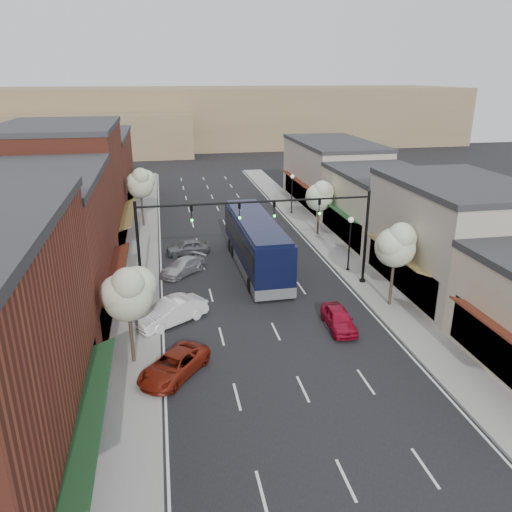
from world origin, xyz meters
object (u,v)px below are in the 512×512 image
tree_right_far (320,195)px  parked_car_d (188,247)px  parked_car_b (171,312)px  parked_car_c (183,266)px  signal_mast_left (174,235)px  tree_left_near (128,292)px  lamp_post_near (350,235)px  tree_right_near (397,244)px  coach_bus (256,243)px  parked_car_a (174,365)px  tree_left_far (141,182)px  signal_mast_right (335,226)px  red_hatchback (339,319)px  lamp_post_far (292,188)px

tree_right_far → parked_car_d: bearing=-166.7°
parked_car_b → parked_car_c: (1.16, 8.15, -0.17)m
signal_mast_left → tree_left_near: 8.48m
signal_mast_left → lamp_post_near: signal_mast_left is taller
signal_mast_left → tree_left_near: size_ratio=1.44×
parked_car_d → tree_right_near: bearing=37.2°
signal_mast_left → tree_left_near: signal_mast_left is taller
lamp_post_near → tree_left_near: bearing=-146.7°
tree_right_near → coach_bus: tree_right_near is taller
coach_bus → tree_right_near: bearing=-49.9°
tree_left_near → parked_car_a: size_ratio=1.30×
tree_left_far → signal_mast_left: bearing=-81.7°
parked_car_d → parked_car_b: bearing=-15.2°
tree_left_near → tree_left_far: 26.00m
signal_mast_left → parked_car_d: signal_mast_left is taller
coach_bus → signal_mast_right: bearing=-44.6°
signal_mast_left → parked_car_b: 5.37m
red_hatchback → signal_mast_right: bearing=76.8°
tree_left_far → parked_car_b: tree_left_far is taller
signal_mast_left → coach_bus: signal_mast_left is taller
coach_bus → parked_car_c: 5.99m
signal_mast_right → parked_car_b: 12.93m
red_hatchback → parked_car_a: red_hatchback is taller
parked_car_b → coach_bus: bearing=107.4°
tree_left_far → lamp_post_near: (16.05, -15.44, -1.60)m
lamp_post_far → parked_car_c: size_ratio=1.06×
lamp_post_near → signal_mast_left: bearing=-169.4°
lamp_post_far → red_hatchback: bearing=-98.5°
lamp_post_far → parked_car_d: (-12.15, -11.06, -2.37)m
tree_right_far → parked_car_b: bearing=-132.8°
tree_right_far → tree_left_near: size_ratio=0.95×
signal_mast_left → tree_left_far: bearing=98.3°
tree_left_far → tree_right_far: bearing=-19.9°
parked_car_a → parked_car_c: bearing=122.9°
tree_right_far → parked_car_c: size_ratio=1.30×
parked_car_b → parked_car_d: (1.80, 12.65, -0.14)m
coach_bus → red_hatchback: coach_bus is taller
lamp_post_near → red_hatchback: 9.93m
signal_mast_left → lamp_post_far: signal_mast_left is taller
tree_right_near → tree_left_far: 27.56m
tree_left_far → parked_car_c: bearing=-76.4°
lamp_post_near → coach_bus: (-7.00, 2.11, -0.89)m
parked_car_b → parked_car_d: parked_car_b is taller
tree_left_near → parked_car_d: (3.91, 17.00, -3.59)m
tree_left_near → parked_car_d: 17.81m
parked_car_b → lamp_post_far: bearing=116.8°
tree_right_near → parked_car_a: bearing=-159.1°
tree_right_near → signal_mast_left: bearing=163.8°
lamp_post_near → parked_car_a: bearing=-139.2°
lamp_post_near → parked_car_a: 18.66m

